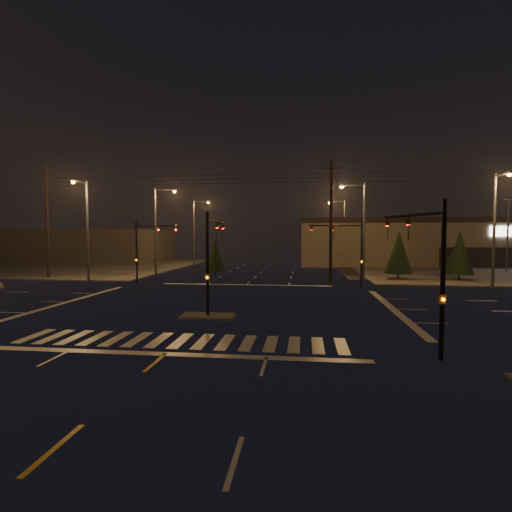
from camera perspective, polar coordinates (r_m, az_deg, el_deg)
The scene contains 25 objects.
ground at distance 26.86m, azimuth -4.85°, elevation -7.03°, with size 140.00×140.00×0.00m, color black.
sidewalk_ne at distance 61.24m, azimuth 30.57°, elevation -1.74°, with size 36.00×36.00×0.12m, color #4A4842.
sidewalk_nw at distance 66.32m, azimuth -25.39°, elevation -1.28°, with size 36.00×36.00×0.12m, color #4A4842.
median_island at distance 23.02m, azimuth -6.90°, elevation -8.54°, with size 3.00×1.60×0.15m, color #4A4842.
crosswalk at distance 18.34m, azimuth -10.70°, elevation -11.79°, with size 15.00×2.60×0.01m, color beige.
stop_bar_near at distance 16.52m, azimuth -12.85°, elevation -13.49°, with size 16.00×0.50×0.01m, color beige.
stop_bar_far at distance 37.58m, azimuth -1.42°, elevation -4.13°, with size 16.00×0.50×0.01m, color beige.
retail_building at distance 77.74m, azimuth 29.29°, elevation 2.00°, with size 60.20×28.30×7.20m.
commercial_block at distance 79.03m, azimuth -23.86°, elevation 1.39°, with size 30.00×18.00×5.60m, color #3D3835.
signal_mast_median at distance 23.47m, azimuth -6.41°, elevation 0.73°, with size 0.25×4.59×6.00m.
signal_mast_ne at distance 36.27m, azimuth 13.38°, elevation 1.53°, with size 4.84×1.86×6.00m.
signal_mast_nw at distance 39.00m, azimuth -15.57°, elevation 1.60°, with size 4.84×1.86×6.00m.
signal_mast_se at distance 16.88m, azimuth 23.50°, elevation -0.52°, with size 1.55×3.87×6.00m.
streetlight_1 at distance 46.94m, azimuth -13.84°, elevation 4.29°, with size 2.77×0.32×10.00m.
streetlight_2 at distance 62.16m, azimuth -8.60°, elevation 4.01°, with size 2.77×0.32×10.00m.
streetlight_3 at distance 42.31m, azimuth 14.80°, elevation 4.43°, with size 2.77×0.32×10.00m.
streetlight_4 at distance 62.18m, azimuth 12.26°, elevation 3.97°, with size 2.77×0.32×10.00m.
streetlight_5 at distance 42.83m, azimuth -23.16°, elevation 4.27°, with size 0.32×2.77×10.00m.
streetlight_6 at distance 40.64m, azimuth 31.09°, elevation 4.16°, with size 0.32×2.77×10.00m.
utility_pole_0 at distance 48.42m, azimuth -27.66°, elevation 4.38°, with size 2.20×0.32×12.00m.
utility_pole_1 at distance 40.01m, azimuth 10.66°, elevation 5.04°, with size 2.20×0.32×12.00m.
conifer_0 at distance 43.95m, azimuth 19.72°, elevation 0.52°, with size 2.82×2.82×5.11m.
conifer_1 at distance 45.68m, azimuth 27.07°, elevation 0.43°, with size 2.80×2.80×5.07m.
conifer_3 at distance 44.27m, azimuth -5.86°, elevation 0.12°, with size 2.26×2.26×4.23m.
car_parked at distance 60.24m, azimuth 26.29°, elevation -1.15°, with size 1.51×3.75×1.28m, color black.
Camera 1 is at (5.40, -25.90, 4.67)m, focal length 28.00 mm.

